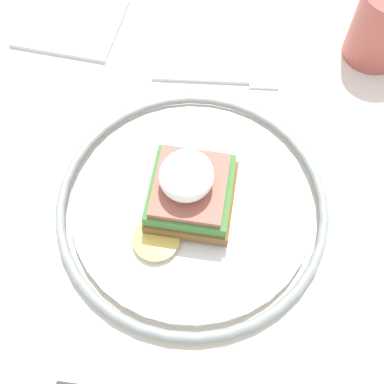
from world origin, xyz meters
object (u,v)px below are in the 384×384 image
(sandwich, at_px, (190,189))
(fork, at_px, (222,80))
(cup, at_px, (383,25))
(napkin, at_px, (72,22))
(plate, at_px, (192,204))

(sandwich, height_order, fork, sandwich)
(cup, distance_m, napkin, 0.40)
(sandwich, bearing_deg, fork, 176.44)
(plate, bearing_deg, sandwich, -58.34)
(plate, distance_m, cup, 0.32)
(fork, relative_size, cup, 1.70)
(plate, bearing_deg, fork, 177.14)
(plate, xyz_separation_m, cup, (-0.26, 0.19, 0.04))
(plate, xyz_separation_m, fork, (-0.18, 0.01, -0.01))
(fork, bearing_deg, plate, -2.86)
(plate, height_order, sandwich, sandwich)
(sandwich, xyz_separation_m, fork, (-0.18, 0.01, -0.04))
(sandwich, distance_m, napkin, 0.32)
(fork, distance_m, napkin, 0.22)
(sandwich, xyz_separation_m, cup, (-0.26, 0.19, 0.01))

